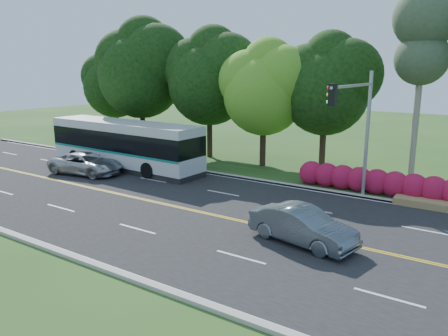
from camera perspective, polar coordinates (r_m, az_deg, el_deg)
The scene contains 12 objects.
ground at distance 22.49m, azimuth -4.05°, elevation -5.59°, with size 120.00×120.00×0.00m, color #1F4918.
road at distance 22.49m, azimuth -4.05°, elevation -5.56°, with size 60.00×14.00×0.02m, color black.
curb_north at distance 28.23m, azimuth 4.84°, elevation -1.61°, with size 60.00×0.30×0.15m, color #ABA79B.
curb_south at distance 17.75m, azimuth -18.57°, elevation -11.16°, with size 60.00×0.30×0.15m, color #ABA79B.
grass_verge at distance 29.82m, azimuth 6.56°, elevation -0.92°, with size 60.00×4.00×0.10m, color #1F4918.
lane_markings at distance 22.54m, azimuth -4.25°, elevation -5.49°, with size 57.60×13.82×0.00m.
tree_row at distance 34.25m, azimuth 1.45°, elevation 12.21°, with size 44.70×9.10×13.84m.
bougainvillea_hedge at distance 26.47m, azimuth 19.69°, elevation -1.88°, with size 9.50×2.25×1.50m.
traffic_signal at distance 23.33m, azimuth 17.10°, elevation 6.31°, with size 0.42×6.10×7.00m.
transit_bus at distance 32.43m, azimuth -12.91°, elevation 2.92°, with size 13.03×3.26×3.39m.
sedan at distance 18.42m, azimuth 10.20°, elevation -7.43°, with size 1.60×4.60×1.52m, color slate.
suv at distance 31.39m, azimuth -17.55°, elevation 0.57°, with size 2.42×5.25×1.46m, color #B0B1B4.
Camera 1 is at (13.11, -16.84, 7.09)m, focal length 35.00 mm.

